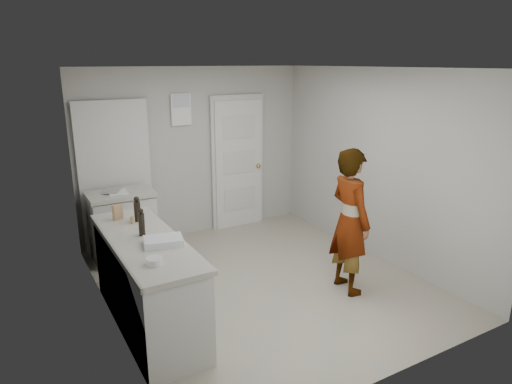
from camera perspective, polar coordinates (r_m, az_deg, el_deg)
ground at (r=5.61m, az=0.84°, el=-11.21°), size 4.00×4.00×0.00m
room_shell at (r=6.85m, az=-8.76°, el=2.83°), size 4.00×4.00×4.00m
main_counter at (r=4.74m, az=-13.40°, el=-11.29°), size 0.64×1.96×0.93m
side_counter at (r=6.35m, az=-16.29°, el=-4.33°), size 0.84×0.61×0.93m
person at (r=5.24m, az=11.65°, el=-3.60°), size 0.46×0.65×1.67m
cake_mix_box at (r=5.11m, az=-16.93°, el=-2.44°), size 0.11×0.08×0.17m
spice_jar at (r=4.97m, az=-15.17°, el=-3.39°), size 0.05×0.05×0.07m
oil_cruet_a at (r=5.00m, az=-14.63°, el=-2.12°), size 0.07×0.07×0.27m
oil_cruet_b at (r=4.58m, az=-14.11°, el=-3.72°), size 0.06×0.06×0.28m
baking_dish at (r=4.36m, az=-11.53°, el=-6.06°), size 0.40×0.32×0.06m
egg_bowl at (r=3.97m, az=-12.60°, el=-8.41°), size 0.14×0.14×0.05m
papers at (r=6.20m, az=-16.89°, el=0.00°), size 0.26×0.32×0.01m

